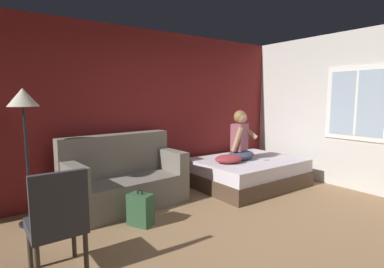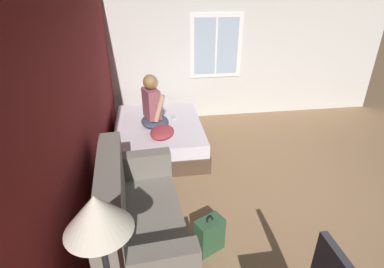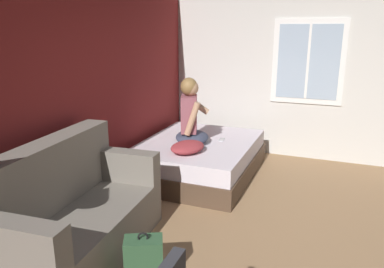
% 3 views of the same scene
% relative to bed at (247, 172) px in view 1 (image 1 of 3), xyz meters
% --- Properties ---
extents(ground_plane, '(40.00, 40.00, 0.00)m').
position_rel_bed_xyz_m(ground_plane, '(-1.81, -1.65, -0.24)').
color(ground_plane, '#93704C').
extents(wall_back_accent, '(11.16, 0.16, 2.70)m').
position_rel_bed_xyz_m(wall_back_accent, '(-1.81, 0.92, 1.11)').
color(wall_back_accent, maroon).
rests_on(wall_back_accent, ground).
extents(wall_side_with_window, '(0.19, 6.38, 2.70)m').
position_rel_bed_xyz_m(wall_side_with_window, '(1.35, -1.64, 1.12)').
color(wall_side_with_window, silver).
rests_on(wall_side_with_window, ground).
extents(bed, '(1.88, 1.48, 0.48)m').
position_rel_bed_xyz_m(bed, '(0.00, 0.00, 0.00)').
color(bed, '#4C3828').
rests_on(bed, ground).
extents(couch, '(1.76, 0.95, 1.04)m').
position_rel_bed_xyz_m(couch, '(-2.23, 0.33, 0.16)').
color(couch, slate).
rests_on(couch, ground).
extents(side_chair, '(0.47, 0.47, 0.98)m').
position_rel_bed_xyz_m(side_chair, '(-3.40, -0.98, 0.30)').
color(side_chair, '#382D23').
rests_on(side_chair, ground).
extents(person_seated, '(0.64, 0.59, 0.88)m').
position_rel_bed_xyz_m(person_seated, '(-0.11, 0.07, 0.60)').
color(person_seated, '#383D51').
rests_on(person_seated, bed).
extents(backpack, '(0.33, 0.35, 0.46)m').
position_rel_bed_xyz_m(backpack, '(-2.33, -0.42, -0.04)').
color(backpack, '#2D5133').
rests_on(backpack, ground).
extents(throw_pillow, '(0.57, 0.49, 0.14)m').
position_rel_bed_xyz_m(throw_pillow, '(-0.50, -0.04, 0.31)').
color(throw_pillow, '#993338').
rests_on(throw_pillow, bed).
extents(cell_phone, '(0.15, 0.08, 0.01)m').
position_rel_bed_xyz_m(cell_phone, '(0.18, -0.28, 0.25)').
color(cell_phone, '#B7B7BC').
rests_on(cell_phone, bed).
extents(floor_lamp, '(0.36, 0.36, 1.70)m').
position_rel_bed_xyz_m(floor_lamp, '(-3.44, 0.41, 1.19)').
color(floor_lamp, black).
rests_on(floor_lamp, ground).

